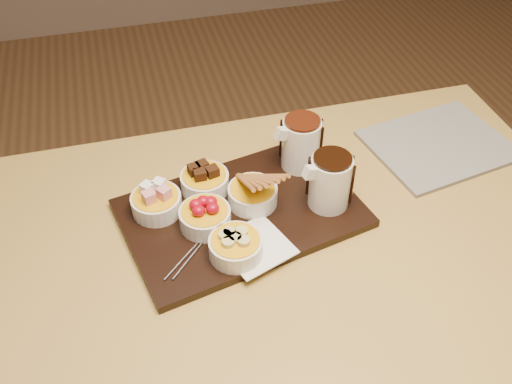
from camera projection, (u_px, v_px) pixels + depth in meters
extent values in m
cube|color=#AC8C40|center=(298.00, 241.00, 1.13)|extent=(1.20, 0.80, 0.04)
cylinder|color=#AC8C40|center=(60.00, 283.00, 1.52)|extent=(0.06, 0.06, 0.71)
cylinder|color=#AC8C40|center=(427.00, 209.00, 1.73)|extent=(0.06, 0.06, 0.71)
cube|color=black|center=(242.00, 213.00, 1.15)|extent=(0.51, 0.39, 0.02)
cube|color=white|center=(255.00, 246.00, 1.07)|extent=(0.15, 0.15, 0.00)
cylinder|color=silver|center=(157.00, 204.00, 1.13)|extent=(0.10, 0.10, 0.04)
cylinder|color=silver|center=(205.00, 182.00, 1.17)|extent=(0.10, 0.10, 0.04)
cylinder|color=silver|center=(205.00, 218.00, 1.10)|extent=(0.10, 0.10, 0.04)
cylinder|color=silver|center=(253.00, 195.00, 1.14)|extent=(0.10, 0.10, 0.04)
cylinder|color=silver|center=(236.00, 247.00, 1.04)|extent=(0.10, 0.10, 0.04)
cylinder|color=silver|center=(330.00, 182.00, 1.12)|extent=(0.10, 0.10, 0.11)
cylinder|color=silver|center=(301.00, 144.00, 1.21)|extent=(0.10, 0.10, 0.11)
cube|color=beige|center=(439.00, 145.00, 1.31)|extent=(0.34, 0.29, 0.01)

